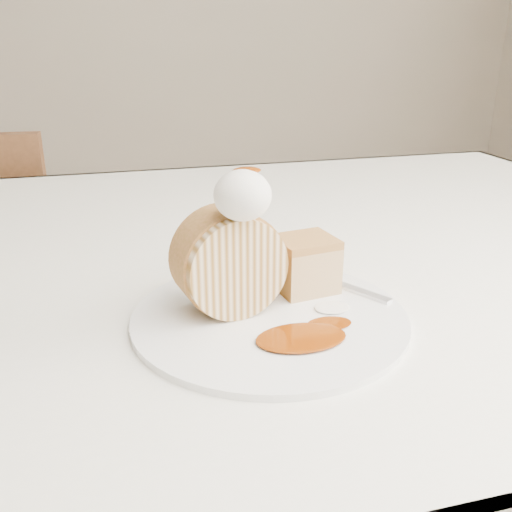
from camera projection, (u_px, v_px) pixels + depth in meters
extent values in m
cube|color=white|center=(207.00, 262.00, 0.70)|extent=(1.40, 0.90, 0.04)
cube|color=white|center=(169.00, 238.00, 1.15)|extent=(1.40, 0.01, 0.28)
cylinder|color=brown|center=(447.00, 329.00, 1.32)|extent=(0.06, 0.06, 0.71)
cylinder|color=brown|center=(79.00, 337.00, 1.62)|extent=(0.03, 0.03, 0.38)
cylinder|color=brown|center=(65.00, 407.00, 1.32)|extent=(0.03, 0.03, 0.38)
cylinder|color=white|center=(269.00, 317.00, 0.52)|extent=(0.28, 0.28, 0.01)
cylinder|color=beige|center=(229.00, 262.00, 0.51)|extent=(0.10, 0.07, 0.09)
cube|color=#B67544|center=(305.00, 267.00, 0.56)|extent=(0.06, 0.06, 0.05)
ellipsoid|color=silver|center=(243.00, 195.00, 0.47)|extent=(0.05, 0.05, 0.04)
ellipsoid|color=#742C04|center=(247.00, 164.00, 0.47)|extent=(0.02, 0.02, 0.01)
cube|color=silver|center=(344.00, 286.00, 0.57)|extent=(0.09, 0.14, 0.00)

